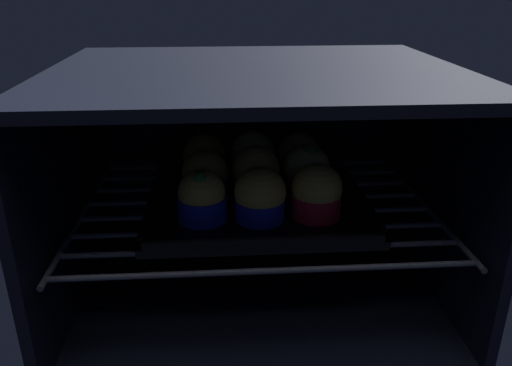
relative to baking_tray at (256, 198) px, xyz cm
name	(u,v)px	position (x,y,z in cm)	size (l,w,h in cm)	color
oven_cavity	(255,177)	(0.00, 3.37, 2.32)	(59.00, 47.00, 37.00)	black
oven_rack	(256,206)	(0.00, -0.88, -1.08)	(54.80, 42.00, 0.80)	#444756
baking_tray	(256,198)	(0.00, 0.00, 0.00)	(33.25, 33.25, 2.20)	black
muffin_row0_col0	(202,198)	(-8.24, -7.93, 3.84)	(7.06, 7.06, 7.79)	#1928B7
muffin_row0_col1	(261,197)	(0.09, -8.38, 3.93)	(7.36, 7.36, 7.82)	#1928B7
muffin_row0_col2	(317,193)	(8.16, -8.06, 4.15)	(7.27, 7.27, 8.03)	red
muffin_row1_col0	(205,177)	(-7.98, 0.01, 3.86)	(7.22, 7.22, 7.69)	#1928B7
muffin_row1_col1	(256,174)	(-0.09, -0.18, 4.24)	(7.46, 7.46, 8.39)	silver
muffin_row1_col2	(307,172)	(8.08, 0.24, 4.23)	(7.26, 7.26, 8.58)	red
muffin_row2_col0	(204,158)	(-8.29, 8.20, 4.04)	(7.21, 7.21, 7.88)	silver
muffin_row2_col1	(251,156)	(-0.21, 8.30, 4.21)	(7.37, 7.37, 8.18)	red
muffin_row2_col2	(298,157)	(7.98, 8.55, 3.85)	(7.12, 7.12, 7.61)	#0C8C84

